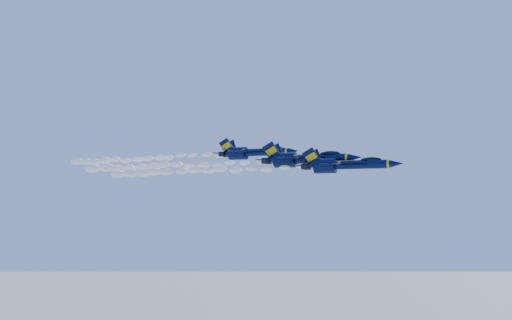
% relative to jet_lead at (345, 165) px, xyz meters
% --- Properties ---
extents(jet_lead, '(15.56, 12.76, 5.78)m').
position_rel_jet_lead_xyz_m(jet_lead, '(0.00, 0.00, 0.00)').
color(jet_lead, black).
extents(smoke_trail_jet_lead, '(38.88, 1.61, 1.45)m').
position_rel_jet_lead_xyz_m(smoke_trail_jet_lead, '(-26.09, 0.00, -0.36)').
color(smoke_trail_jet_lead, white).
extents(jet_second, '(16.74, 13.73, 6.22)m').
position_rel_jet_lead_xyz_m(jet_second, '(-7.28, 2.29, 1.33)').
color(jet_second, black).
extents(smoke_trail_jet_second, '(38.88, 1.73, 1.56)m').
position_rel_jet_lead_xyz_m(smoke_trail_jet_second, '(-33.88, 2.29, 0.96)').
color(smoke_trail_jet_second, white).
extents(jet_third, '(16.03, 13.15, 5.96)m').
position_rel_jet_lead_xyz_m(jet_third, '(-20.04, 10.13, 3.56)').
color(jet_third, black).
extents(smoke_trail_jet_third, '(38.88, 1.66, 1.49)m').
position_rel_jet_lead_xyz_m(smoke_trail_jet_third, '(-46.33, 10.13, 3.20)').
color(smoke_trail_jet_third, white).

